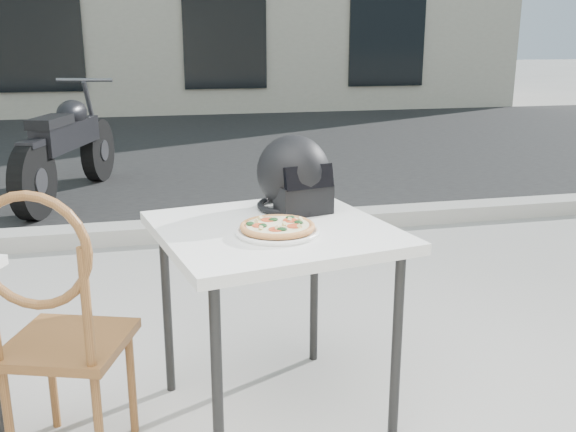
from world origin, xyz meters
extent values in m
cube|color=black|center=(0.00, 7.00, 0.00)|extent=(30.00, 8.00, 0.00)
cube|color=#A8A59D|center=(0.00, 3.00, 0.06)|extent=(30.00, 0.25, 0.12)
cube|color=black|center=(-1.70, 10.98, 1.60)|extent=(1.60, 0.08, 2.20)
cube|color=black|center=(1.70, 10.98, 1.60)|extent=(1.60, 0.08, 2.20)
cube|color=black|center=(5.00, 10.98, 1.60)|extent=(1.60, 0.08, 2.20)
cube|color=white|center=(0.42, 0.55, 0.75)|extent=(0.95, 0.95, 0.04)
cylinder|color=black|center=(0.15, 0.16, 0.37)|extent=(0.04, 0.04, 0.73)
cylinder|color=black|center=(0.81, 0.29, 0.37)|extent=(0.04, 0.04, 0.73)
cylinder|color=black|center=(0.03, 0.82, 0.37)|extent=(0.04, 0.04, 0.73)
cylinder|color=black|center=(0.69, 0.95, 0.37)|extent=(0.04, 0.04, 0.73)
cylinder|color=white|center=(0.42, 0.45, 0.78)|extent=(0.33, 0.33, 0.01)
torus|color=white|center=(0.42, 0.45, 0.79)|extent=(0.35, 0.35, 0.02)
cylinder|color=#D6904E|center=(0.42, 0.45, 0.80)|extent=(0.34, 0.34, 0.01)
torus|color=#D6904E|center=(0.42, 0.45, 0.80)|extent=(0.35, 0.35, 0.02)
cylinder|color=red|center=(0.42, 0.45, 0.80)|extent=(0.30, 0.30, 0.00)
cylinder|color=#F2E9B9|center=(0.42, 0.45, 0.81)|extent=(0.30, 0.30, 0.00)
cylinder|color=#CE4624|center=(0.47, 0.49, 0.81)|extent=(0.07, 0.07, 0.00)
cylinder|color=#CE4624|center=(0.39, 0.52, 0.81)|extent=(0.07, 0.07, 0.00)
cylinder|color=#CE4624|center=(0.35, 0.45, 0.81)|extent=(0.07, 0.07, 0.00)
cylinder|color=#CE4624|center=(0.40, 0.39, 0.81)|extent=(0.07, 0.07, 0.00)
cylinder|color=#CE4624|center=(0.47, 0.42, 0.81)|extent=(0.07, 0.07, 0.00)
ellipsoid|color=#143818|center=(0.41, 0.51, 0.81)|extent=(0.05, 0.04, 0.01)
ellipsoid|color=#143818|center=(0.36, 0.44, 0.81)|extent=(0.04, 0.04, 0.01)
ellipsoid|color=#143818|center=(0.49, 0.45, 0.81)|extent=(0.04, 0.05, 0.01)
ellipsoid|color=#143818|center=(0.42, 0.38, 0.81)|extent=(0.04, 0.04, 0.01)
ellipsoid|color=#143818|center=(0.48, 0.52, 0.81)|extent=(0.05, 0.04, 0.01)
ellipsoid|color=#143818|center=(0.32, 0.47, 0.81)|extent=(0.04, 0.04, 0.01)
cylinder|color=#DACA85|center=(0.43, 0.43, 0.82)|extent=(0.02, 0.02, 0.02)
cylinder|color=#DACA85|center=(0.35, 0.50, 0.82)|extent=(0.02, 0.02, 0.02)
cylinder|color=#DACA85|center=(0.47, 0.49, 0.82)|extent=(0.02, 0.02, 0.02)
cylinder|color=#DACA85|center=(0.37, 0.53, 0.82)|extent=(0.02, 0.02, 0.02)
cylinder|color=#DACA85|center=(0.48, 0.40, 0.82)|extent=(0.02, 0.02, 0.02)
cylinder|color=#DACA85|center=(0.35, 0.40, 0.82)|extent=(0.02, 0.02, 0.02)
cylinder|color=#DACA85|center=(0.50, 0.48, 0.82)|extent=(0.02, 0.02, 0.02)
cylinder|color=#DACA85|center=(0.40, 0.39, 0.82)|extent=(0.02, 0.01, 0.02)
ellipsoid|color=black|center=(0.55, 0.78, 0.92)|extent=(0.35, 0.36, 0.30)
cube|color=black|center=(0.57, 0.69, 0.83)|extent=(0.23, 0.15, 0.12)
torus|color=black|center=(0.55, 0.78, 0.79)|extent=(0.35, 0.35, 0.03)
cube|color=black|center=(0.58, 0.66, 0.93)|extent=(0.21, 0.09, 0.09)
cube|color=brown|center=(-0.32, 0.46, 0.43)|extent=(0.49, 0.49, 0.03)
cylinder|color=brown|center=(-0.12, 0.55, 0.21)|extent=(0.04, 0.04, 0.43)
cylinder|color=brown|center=(-0.41, 0.65, 0.21)|extent=(0.04, 0.04, 0.43)
cylinder|color=brown|center=(-0.23, 0.26, 0.21)|extent=(0.04, 0.04, 0.43)
cylinder|color=brown|center=(-0.52, 0.36, 0.21)|extent=(0.04, 0.04, 0.43)
cylinder|color=brown|center=(-0.23, 0.25, 0.64)|extent=(0.04, 0.04, 0.41)
torus|color=brown|center=(-0.37, 0.30, 0.82)|extent=(0.37, 0.16, 0.38)
cylinder|color=black|center=(-0.45, 5.22, 0.32)|extent=(0.31, 0.65, 0.64)
cylinder|color=slate|center=(-0.45, 5.22, 0.32)|extent=(0.21, 0.25, 0.21)
cylinder|color=black|center=(-0.89, 3.78, 0.32)|extent=(0.31, 0.65, 0.64)
cylinder|color=slate|center=(-0.89, 3.78, 0.32)|extent=(0.21, 0.25, 0.21)
cube|color=black|center=(-0.67, 4.50, 0.59)|extent=(0.52, 1.13, 0.24)
ellipsoid|color=black|center=(-0.63, 4.65, 0.77)|extent=(0.36, 0.50, 0.24)
cube|color=black|center=(-0.77, 4.19, 0.75)|extent=(0.36, 0.58, 0.09)
cylinder|color=slate|center=(-0.48, 5.13, 0.66)|extent=(0.15, 0.34, 0.76)
cylinder|color=slate|center=(-0.52, 5.01, 1.05)|extent=(0.54, 0.20, 0.03)
cube|color=black|center=(-0.89, 3.80, 0.62)|extent=(0.21, 0.27, 0.05)
camera|label=1|loc=(-0.05, -1.66, 1.44)|focal=40.00mm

